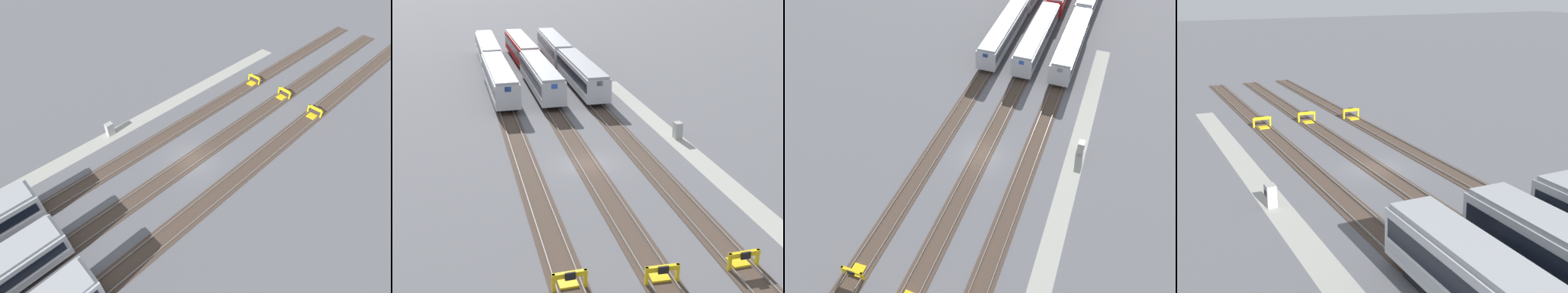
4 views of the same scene
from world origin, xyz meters
The scene contains 10 objects.
ground_plane centered at (0.00, 0.00, 0.00)m, with size 400.00×400.00×0.00m, color #5B5B60.
service_walkway centered at (0.00, -9.76, 0.00)m, with size 54.00×2.00×0.01m, color #9E9E93.
rail_track_nearest centered at (0.00, -5.13, 0.04)m, with size 90.00×2.24×0.21m.
rail_track_near_inner centered at (0.00, 0.00, 0.04)m, with size 90.00×2.24×0.21m.
rail_track_middle centered at (0.00, 5.13, 0.04)m, with size 90.00×2.24×0.21m.
subway_car_front_row_centre centered at (23.86, 5.11, 2.04)m, with size 18.04×3.12×3.70m.
subway_car_front_row_right_inner centered at (23.86, 0.00, 2.04)m, with size 18.02×2.97×3.70m.
subway_car_front_row_rightmost centered at (23.86, -5.16, 2.04)m, with size 18.00×2.85×3.70m.
bumper_stop_middle_track centered at (-16.81, 5.14, 0.51)m, with size 1.36×2.01×1.22m.
electrical_cabinet centered at (4.18, -10.07, 0.80)m, with size 0.90×0.73×1.60m.
Camera 3 is at (-27.43, -10.01, 30.33)m, focal length 35.00 mm.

